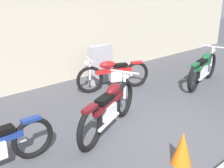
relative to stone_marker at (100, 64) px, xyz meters
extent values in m
plane|color=#47474C|center=(-1.08, -3.20, -0.54)|extent=(40.00, 40.00, 0.00)
cube|color=#B2A893|center=(-1.08, 0.90, 0.85)|extent=(18.00, 0.30, 2.80)
cube|color=#9E9EA3|center=(0.00, 0.00, 0.00)|extent=(0.77, 0.24, 1.09)
cone|color=orange|center=(-1.47, -3.84, -0.27)|extent=(0.32, 0.32, 0.55)
torus|color=black|center=(-0.72, -0.45, -0.19)|extent=(0.70, 0.33, 0.71)
torus|color=black|center=(0.52, -0.91, -0.19)|extent=(0.70, 0.33, 0.71)
cube|color=silver|center=(-0.05, -0.70, -0.17)|extent=(0.36, 0.29, 0.27)
cube|color=#B21919|center=(-0.10, -0.68, -0.01)|extent=(0.98, 0.44, 0.12)
ellipsoid|color=#B21919|center=(-0.26, -0.62, 0.17)|extent=(0.47, 0.33, 0.20)
cube|color=black|center=(0.07, -0.74, 0.12)|extent=(0.43, 0.30, 0.08)
cube|color=#B21919|center=(0.52, -0.91, 0.15)|extent=(0.33, 0.22, 0.06)
cylinder|color=silver|center=(-0.72, -0.45, 0.08)|extent=(0.05, 0.05, 0.54)
cylinder|color=silver|center=(-0.72, -0.45, 0.35)|extent=(0.23, 0.54, 0.04)
sphere|color=silver|center=(-0.79, -0.43, 0.25)|extent=(0.14, 0.14, 0.14)
cylinder|color=silver|center=(0.17, -0.66, -0.23)|extent=(0.66, 0.29, 0.06)
torus|color=black|center=(-0.97, -2.01, -0.15)|extent=(0.75, 0.40, 0.78)
torus|color=black|center=(-2.30, -2.58, -0.15)|extent=(0.75, 0.40, 0.78)
cube|color=silver|center=(-1.68, -2.32, -0.13)|extent=(0.40, 0.33, 0.30)
cube|color=#590F14|center=(-1.64, -2.30, 0.04)|extent=(1.05, 0.53, 0.13)
ellipsoid|color=#590F14|center=(-1.46, -2.22, 0.23)|extent=(0.52, 0.38, 0.21)
cube|color=black|center=(-1.81, -2.37, 0.18)|extent=(0.47, 0.35, 0.09)
cube|color=#590F14|center=(-2.30, -2.58, 0.21)|extent=(0.36, 0.25, 0.06)
cylinder|color=silver|center=(-0.97, -2.01, 0.14)|extent=(0.06, 0.06, 0.59)
cylinder|color=silver|center=(-0.97, -2.01, 0.43)|extent=(0.28, 0.58, 0.04)
sphere|color=silver|center=(-0.90, -1.98, 0.33)|extent=(0.15, 0.15, 0.15)
cylinder|color=silver|center=(-1.83, -2.52, -0.21)|extent=(0.71, 0.35, 0.06)
torus|color=black|center=(2.75, -1.85, -0.16)|extent=(0.77, 0.27, 0.77)
torus|color=black|center=(1.37, -2.18, -0.16)|extent=(0.77, 0.27, 0.77)
cube|color=silver|center=(2.01, -2.03, -0.14)|extent=(0.38, 0.28, 0.29)
cube|color=#145128|center=(2.06, -2.02, 0.03)|extent=(1.07, 0.36, 0.13)
ellipsoid|color=#145128|center=(2.24, -1.97, 0.22)|extent=(0.50, 0.31, 0.21)
cube|color=black|center=(1.87, -2.06, 0.17)|extent=(0.45, 0.28, 0.08)
cube|color=#145128|center=(1.37, -2.18, 0.20)|extent=(0.36, 0.20, 0.06)
cylinder|color=silver|center=(2.75, -1.85, 0.13)|extent=(0.06, 0.06, 0.58)
cylinder|color=silver|center=(2.75, -1.85, 0.42)|extent=(0.18, 0.60, 0.04)
sphere|color=silver|center=(2.83, -1.83, 0.31)|extent=(0.15, 0.15, 0.15)
cylinder|color=silver|center=(1.83, -2.20, -0.21)|extent=(0.73, 0.23, 0.06)
torus|color=black|center=(-3.13, -2.17, -0.19)|extent=(0.70, 0.09, 0.70)
cube|color=black|center=(-3.60, -2.17, 0.10)|extent=(0.39, 0.18, 0.08)
cube|color=navy|center=(-3.13, -2.17, 0.13)|extent=(0.31, 0.12, 0.06)
cylinder|color=silver|center=(-3.53, -2.05, -0.24)|extent=(0.67, 0.06, 0.06)
camera|label=1|loc=(-4.69, -5.88, 2.09)|focal=44.05mm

